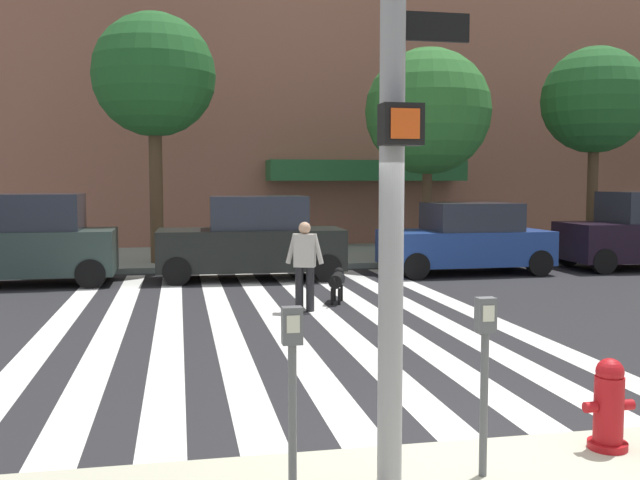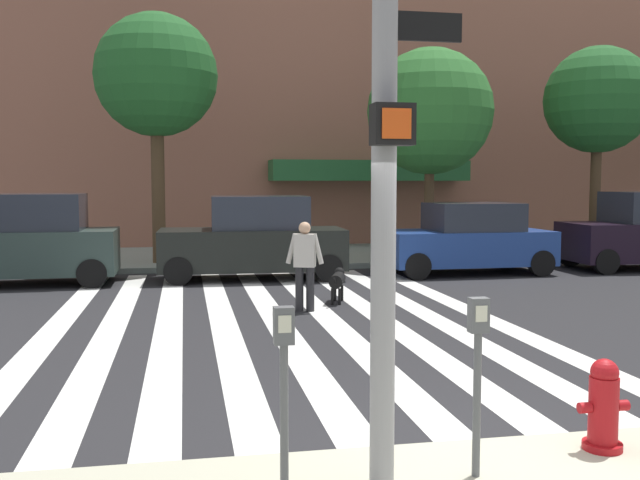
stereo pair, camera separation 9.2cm
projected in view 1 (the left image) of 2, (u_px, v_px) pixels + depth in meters
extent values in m
plane|color=#232326|center=(326.00, 316.00, 12.57)|extent=(160.00, 160.00, 0.00)
cube|color=gray|center=(263.00, 256.00, 21.91)|extent=(80.00, 6.00, 0.15)
cube|color=silver|center=(58.00, 326.00, 11.70)|extent=(0.45, 12.51, 0.01)
cube|color=silver|center=(114.00, 324.00, 11.87)|extent=(0.45, 12.51, 0.01)
cube|color=silver|center=(169.00, 322.00, 12.05)|extent=(0.45, 12.51, 0.01)
cube|color=silver|center=(223.00, 320.00, 12.22)|extent=(0.45, 12.51, 0.01)
cube|color=silver|center=(275.00, 318.00, 12.40)|extent=(0.45, 12.51, 0.01)
cube|color=silver|center=(325.00, 316.00, 12.57)|extent=(0.45, 12.51, 0.01)
cube|color=silver|center=(374.00, 314.00, 12.75)|extent=(0.45, 12.51, 0.01)
cube|color=silver|center=(422.00, 312.00, 12.92)|extent=(0.45, 12.51, 0.01)
cube|color=silver|center=(469.00, 310.00, 13.10)|extent=(0.45, 12.51, 0.01)
cube|color=#235F30|center=(366.00, 171.00, 24.79)|extent=(6.88, 1.60, 0.70)
cylinder|color=gray|center=(392.00, 84.00, 4.97)|extent=(0.18, 0.18, 5.80)
cube|color=black|center=(401.00, 125.00, 4.80)|extent=(0.28, 0.18, 0.28)
cube|color=#E54C14|center=(405.00, 123.00, 4.70)|extent=(0.20, 0.01, 0.20)
cube|color=black|center=(431.00, 27.00, 4.99)|extent=(0.56, 0.03, 0.20)
cylinder|color=#A21015|center=(607.00, 445.00, 5.92)|extent=(0.32, 0.32, 0.06)
cylinder|color=#A21015|center=(609.00, 409.00, 5.90)|extent=(0.24, 0.24, 0.55)
sphere|color=#A21015|center=(610.00, 372.00, 5.87)|extent=(0.23, 0.23, 0.23)
cylinder|color=#A21015|center=(590.00, 407.00, 5.86)|extent=(0.10, 0.09, 0.09)
cylinder|color=#A21015|center=(627.00, 405.00, 5.93)|extent=(0.10, 0.09, 0.09)
cylinder|color=#515456|center=(292.00, 422.00, 4.94)|extent=(0.06, 0.06, 1.10)
cube|color=#515456|center=(292.00, 326.00, 4.89)|extent=(0.14, 0.10, 0.26)
cube|color=beige|center=(293.00, 324.00, 4.84)|extent=(0.09, 0.01, 0.12)
cylinder|color=#515456|center=(484.00, 404.00, 5.34)|extent=(0.06, 0.06, 1.10)
cube|color=#515456|center=(486.00, 315.00, 5.28)|extent=(0.14, 0.10, 0.26)
cube|color=beige|center=(489.00, 314.00, 5.23)|extent=(0.09, 0.01, 0.12)
cube|color=#293A36|center=(7.00, 253.00, 16.20)|extent=(4.80, 1.89, 1.01)
cube|color=#232833|center=(14.00, 212.00, 16.16)|extent=(2.96, 1.66, 0.83)
cylinder|color=black|center=(91.00, 274.00, 15.79)|extent=(0.66, 0.22, 0.66)
cylinder|color=black|center=(98.00, 265.00, 17.45)|extent=(0.66, 0.22, 0.66)
cube|color=black|center=(251.00, 249.00, 17.28)|extent=(4.50, 1.96, 0.97)
cube|color=#232833|center=(258.00, 213.00, 17.24)|extent=(2.35, 1.67, 0.80)
cylinder|color=black|center=(177.00, 271.00, 16.22)|extent=(0.67, 0.24, 0.66)
cylinder|color=black|center=(179.00, 263.00, 17.85)|extent=(0.67, 0.24, 0.66)
cylinder|color=black|center=(327.00, 268.00, 16.78)|extent=(0.67, 0.24, 0.66)
cylinder|color=black|center=(316.00, 261.00, 18.42)|extent=(0.67, 0.24, 0.66)
cube|color=navy|center=(464.00, 247.00, 18.36)|extent=(4.25, 1.99, 0.87)
cube|color=#232833|center=(471.00, 217.00, 18.33)|extent=(2.23, 1.74, 0.71)
cylinder|color=black|center=(416.00, 266.00, 17.18)|extent=(0.66, 0.23, 0.66)
cylinder|color=black|center=(393.00, 258.00, 18.92)|extent=(0.66, 0.23, 0.66)
cylinder|color=black|center=(539.00, 263.00, 17.85)|extent=(0.66, 0.23, 0.66)
cylinder|color=black|center=(507.00, 256.00, 19.59)|extent=(0.66, 0.23, 0.66)
cylinder|color=black|center=(604.00, 261.00, 18.22)|extent=(0.67, 0.24, 0.66)
cylinder|color=black|center=(568.00, 254.00, 19.98)|extent=(0.67, 0.24, 0.66)
cylinder|color=#4C3823|center=(156.00, 186.00, 19.38)|extent=(0.36, 0.36, 4.18)
sphere|color=#1E5623|center=(154.00, 75.00, 19.14)|extent=(3.31, 3.31, 3.31)
cylinder|color=#4C3823|center=(427.00, 203.00, 20.53)|extent=(0.27, 0.27, 3.23)
sphere|color=#286628|center=(428.00, 111.00, 20.32)|extent=(3.60, 3.60, 3.60)
cylinder|color=#4C3823|center=(592.00, 192.00, 21.68)|extent=(0.32, 0.32, 3.80)
sphere|color=#1E5623|center=(595.00, 100.00, 21.46)|extent=(3.19, 3.19, 3.19)
cylinder|color=black|center=(299.00, 289.00, 13.01)|extent=(0.19, 0.19, 0.82)
cylinder|color=black|center=(310.00, 289.00, 12.98)|extent=(0.19, 0.19, 0.82)
cube|color=#B2ADA3|center=(305.00, 250.00, 12.94)|extent=(0.44, 0.35, 0.60)
cylinder|color=#B2ADA3|center=(292.00, 249.00, 12.97)|extent=(0.24, 0.16, 0.57)
cylinder|color=#B2ADA3|center=(318.00, 249.00, 12.90)|extent=(0.24, 0.16, 0.57)
sphere|color=tan|center=(305.00, 228.00, 12.90)|extent=(0.28, 0.28, 0.22)
cylinder|color=black|center=(337.00, 280.00, 13.90)|extent=(0.46, 0.70, 0.26)
sphere|color=black|center=(339.00, 272.00, 14.29)|extent=(0.25, 0.25, 0.20)
cylinder|color=black|center=(335.00, 281.00, 13.47)|extent=(0.11, 0.23, 0.16)
cylinder|color=black|center=(335.00, 293.00, 14.16)|extent=(0.07, 0.07, 0.32)
cylinder|color=black|center=(342.00, 293.00, 14.14)|extent=(0.07, 0.07, 0.32)
cylinder|color=black|center=(332.00, 297.00, 13.70)|extent=(0.07, 0.07, 0.32)
cylinder|color=black|center=(339.00, 297.00, 13.69)|extent=(0.07, 0.07, 0.32)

